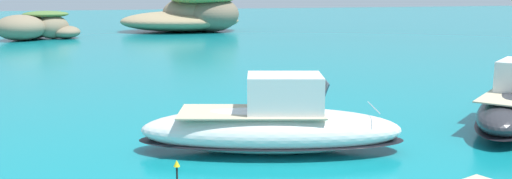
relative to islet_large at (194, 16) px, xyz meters
The scene contains 3 objects.
islet_large is the anchor object (origin of this frame).
islet_small 25.81m from the islet_large, 163.41° to the right, with size 12.13×11.69×3.91m.
motorboat_white 69.71m from the islet_large, 100.50° to the right, with size 11.38×6.76×3.21m.
Camera 1 is at (-9.95, -7.71, 6.47)m, focal length 36.97 mm.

